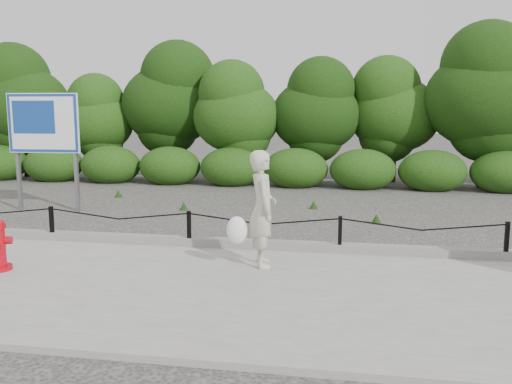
{
  "coord_description": "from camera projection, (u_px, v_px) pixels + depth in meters",
  "views": [
    {
      "loc": [
        2.63,
        -8.53,
        2.38
      ],
      "look_at": [
        1.1,
        0.2,
        1.0
      ],
      "focal_mm": 38.0,
      "sensor_mm": 36.0,
      "label": 1
    }
  ],
  "objects": [
    {
      "name": "ground",
      "position": [
        189.0,
        251.0,
        9.11
      ],
      "size": [
        90.0,
        90.0,
        0.0
      ],
      "primitive_type": "plane",
      "color": "#2D2B28",
      "rests_on": "ground"
    },
    {
      "name": "sidewalk",
      "position": [
        145.0,
        286.0,
        7.16
      ],
      "size": [
        14.0,
        4.0,
        0.08
      ],
      "primitive_type": "cube",
      "color": "gray",
      "rests_on": "ground"
    },
    {
      "name": "curb",
      "position": [
        190.0,
        241.0,
        9.14
      ],
      "size": [
        14.0,
        0.22,
        0.14
      ],
      "primitive_type": "cube",
      "color": "slate",
      "rests_on": "sidewalk"
    },
    {
      "name": "chain_barrier",
      "position": [
        189.0,
        224.0,
        9.04
      ],
      "size": [
        10.06,
        0.06,
        0.6
      ],
      "color": "black",
      "rests_on": "sidewalk"
    },
    {
      "name": "treeline",
      "position": [
        284.0,
        103.0,
        17.33
      ],
      "size": [
        20.48,
        3.77,
        4.77
      ],
      "color": "black",
      "rests_on": "ground"
    },
    {
      "name": "pedestrian",
      "position": [
        261.0,
        210.0,
        7.85
      ],
      "size": [
        0.79,
        0.71,
        1.7
      ],
      "rotation": [
        0.0,
        0.0,
        1.87
      ],
      "color": "beige",
      "rests_on": "sidewalk"
    },
    {
      "name": "advertising_sign",
      "position": [
        43.0,
        128.0,
        12.39
      ],
      "size": [
        1.7,
        0.21,
        2.71
      ],
      "rotation": [
        0.0,
        0.0,
        0.05
      ],
      "color": "slate",
      "rests_on": "ground"
    }
  ]
}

